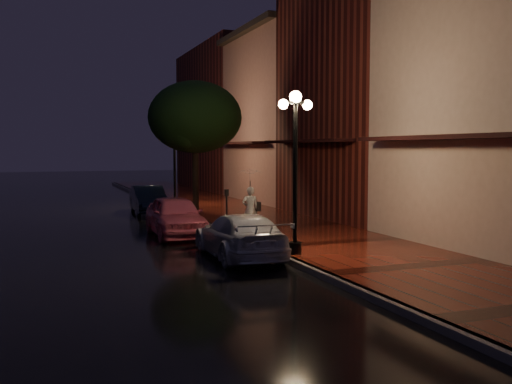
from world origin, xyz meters
name	(u,v)px	position (x,y,z in m)	size (l,w,h in m)	color
ground	(224,234)	(0.00, 0.00, 0.00)	(120.00, 120.00, 0.00)	black
sidewalk	(284,228)	(2.25, 0.00, 0.07)	(4.50, 60.00, 0.15)	#4C160D
curb	(224,232)	(0.00, 0.00, 0.07)	(0.25, 60.00, 0.15)	#595451
storefront_mid	(369,87)	(7.00, 2.00, 5.50)	(5.00, 8.00, 11.00)	#511914
storefront_far	(289,120)	(7.00, 10.00, 4.50)	(5.00, 8.00, 9.00)	#8C5951
storefront_extra	(231,120)	(7.00, 20.00, 5.00)	(5.00, 12.00, 10.00)	#511914
streetlamp_near	(295,162)	(0.35, -5.00, 2.60)	(0.96, 0.36, 4.31)	black
streetlamp_far	(175,156)	(0.35, 9.00, 2.60)	(0.96, 0.36, 4.31)	black
street_tree	(195,119)	(0.61, 5.99, 4.24)	(4.16, 4.16, 5.80)	black
pink_car	(176,216)	(-1.71, 0.06, 0.69)	(1.62, 4.03, 1.37)	#C65168
navy_car	(148,199)	(-1.28, 7.32, 0.63)	(1.33, 3.82, 1.26)	black
silver_car	(240,236)	(-0.98, -4.35, 0.61)	(1.70, 4.18, 1.21)	#B6B6BE
woman_with_umbrella	(250,190)	(0.60, -0.95, 1.57)	(0.89, 0.91, 2.14)	white
parking_meter	(227,205)	(0.15, 0.20, 0.99)	(0.14, 0.12, 1.38)	black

